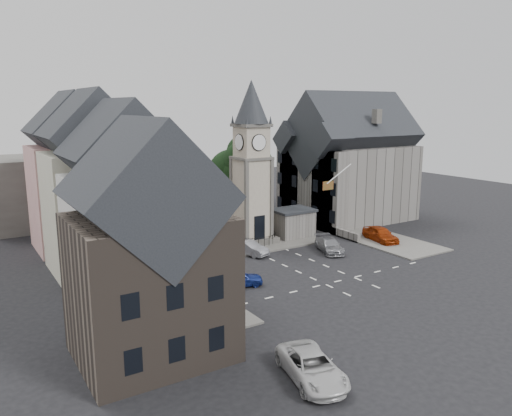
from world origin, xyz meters
TOP-DOWN VIEW (x-y plane):
  - ground at (0.00, 0.00)m, footprint 120.00×120.00m
  - pavement_west at (-12.50, 6.00)m, footprint 6.00×30.00m
  - pavement_east at (12.00, 8.00)m, footprint 6.00×26.00m
  - central_island at (1.50, 8.00)m, footprint 10.00×8.00m
  - road_markings at (0.00, -5.50)m, footprint 20.00×8.00m
  - clock_tower at (0.00, 7.99)m, footprint 4.86×4.86m
  - stone_shelter at (4.80, 7.50)m, footprint 4.30×3.30m
  - town_tree at (2.00, 13.00)m, footprint 7.20×7.20m
  - warning_sign_post at (-3.20, 5.43)m, footprint 0.70×0.19m
  - terrace_pink at (-15.50, 16.00)m, footprint 8.10×7.60m
  - terrace_cream at (-15.50, 8.00)m, footprint 8.10×7.60m
  - terrace_tudor at (-15.50, 0.00)m, footprint 8.10×7.60m
  - building_sw_stone at (-17.00, -9.00)m, footprint 8.60×7.60m
  - backdrop_west at (-12.00, 28.00)m, footprint 20.00×10.00m
  - east_building at (15.59, 11.00)m, footprint 14.40×11.40m
  - east_boundary_wall at (9.20, 10.00)m, footprint 0.40×16.00m
  - flagpole at (8.00, 4.00)m, footprint 3.68×0.10m
  - car_west_blue at (-7.51, -2.24)m, footprint 4.06×2.52m
  - car_west_silver at (-8.81, 1.57)m, footprint 4.16×3.11m
  - car_west_grey at (-11.50, 4.86)m, footprint 5.70×5.66m
  - car_island_silver at (-2.48, 4.50)m, footprint 2.71×4.27m
  - car_island_east at (4.59, 1.23)m, footprint 3.32×4.92m
  - car_east_red at (11.45, 1.24)m, footprint 2.72×4.91m
  - van_sw_white at (-11.09, -15.90)m, footprint 3.48×5.51m
  - pedestrian at (8.00, 8.13)m, footprint 0.60×0.40m

SIDE VIEW (x-z plane):
  - ground at x=0.00m, z-range 0.00..0.00m
  - road_markings at x=0.00m, z-range 0.00..0.01m
  - pavement_west at x=-12.50m, z-range 0.00..0.14m
  - pavement_east at x=12.00m, z-range 0.00..0.14m
  - central_island at x=1.50m, z-range 0.00..0.16m
  - east_boundary_wall at x=9.20m, z-range 0.00..0.90m
  - car_west_blue at x=-7.51m, z-range 0.00..1.29m
  - car_west_silver at x=-8.81m, z-range 0.00..1.31m
  - car_island_east at x=4.59m, z-range 0.00..1.32m
  - car_island_silver at x=-2.48m, z-range 0.00..1.33m
  - van_sw_white at x=-11.09m, z-range 0.00..1.42m
  - car_west_grey at x=-11.50m, z-range 0.00..1.53m
  - car_east_red at x=11.45m, z-range 0.00..1.58m
  - pedestrian at x=8.00m, z-range 0.00..1.62m
  - stone_shelter at x=4.80m, z-range 0.01..3.09m
  - warning_sign_post at x=-3.20m, z-range 0.60..3.45m
  - backdrop_west at x=-12.00m, z-range 0.00..8.00m
  - building_sw_stone at x=-17.00m, z-range 0.15..10.55m
  - terrace_tudor at x=-15.50m, z-range 0.19..12.19m
  - east_building at x=15.59m, z-range -0.04..12.56m
  - terrace_pink at x=-15.50m, z-range 0.18..12.98m
  - terrace_cream at x=-15.50m, z-range 0.18..12.98m
  - town_tree at x=2.00m, z-range 1.57..12.37m
  - flagpole at x=8.00m, z-range 5.63..8.37m
  - clock_tower at x=0.00m, z-range 0.00..16.25m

